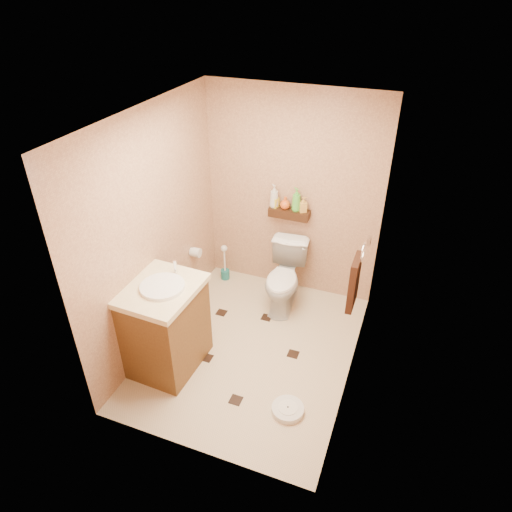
% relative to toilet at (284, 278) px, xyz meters
% --- Properties ---
extents(ground, '(2.50, 2.50, 0.00)m').
position_rel_toilet_xyz_m(ground, '(-0.07, -0.83, -0.37)').
color(ground, beige).
rests_on(ground, ground).
extents(wall_back, '(2.00, 0.04, 2.40)m').
position_rel_toilet_xyz_m(wall_back, '(-0.07, 0.42, 0.83)').
color(wall_back, tan).
rests_on(wall_back, ground).
extents(wall_front, '(2.00, 0.04, 2.40)m').
position_rel_toilet_xyz_m(wall_front, '(-0.07, -2.08, 0.83)').
color(wall_front, tan).
rests_on(wall_front, ground).
extents(wall_left, '(0.04, 2.50, 2.40)m').
position_rel_toilet_xyz_m(wall_left, '(-1.07, -0.83, 0.83)').
color(wall_left, tan).
rests_on(wall_left, ground).
extents(wall_right, '(0.04, 2.50, 2.40)m').
position_rel_toilet_xyz_m(wall_right, '(0.93, -0.83, 0.83)').
color(wall_right, tan).
rests_on(wall_right, ground).
extents(ceiling, '(2.00, 2.50, 0.02)m').
position_rel_toilet_xyz_m(ceiling, '(-0.07, -0.83, 2.03)').
color(ceiling, silver).
rests_on(ceiling, wall_back).
extents(wall_shelf, '(0.46, 0.14, 0.10)m').
position_rel_toilet_xyz_m(wall_shelf, '(-0.07, 0.34, 0.65)').
color(wall_shelf, '#371C0F').
rests_on(wall_shelf, wall_back).
extents(floor_accents, '(1.21, 1.30, 0.01)m').
position_rel_toilet_xyz_m(floor_accents, '(-0.05, -0.92, -0.37)').
color(floor_accents, black).
rests_on(floor_accents, ground).
extents(toilet, '(0.49, 0.77, 0.75)m').
position_rel_toilet_xyz_m(toilet, '(0.00, 0.00, 0.00)').
color(toilet, white).
rests_on(toilet, ground).
extents(vanity, '(0.66, 0.79, 1.07)m').
position_rel_toilet_xyz_m(vanity, '(-0.77, -1.29, 0.10)').
color(vanity, brown).
rests_on(vanity, ground).
extents(bathroom_scale, '(0.37, 0.37, 0.06)m').
position_rel_toilet_xyz_m(bathroom_scale, '(0.51, -1.45, -0.35)').
color(bathroom_scale, silver).
rests_on(bathroom_scale, ground).
extents(toilet_brush, '(0.11, 0.11, 0.49)m').
position_rel_toilet_xyz_m(toilet_brush, '(-0.85, 0.24, -0.20)').
color(toilet_brush, '#1B6D6F').
rests_on(toilet_brush, ground).
extents(towel_ring, '(0.12, 0.30, 0.76)m').
position_rel_toilet_xyz_m(towel_ring, '(0.84, -0.58, 0.57)').
color(towel_ring, silver).
rests_on(towel_ring, wall_right).
extents(toilet_paper, '(0.12, 0.11, 0.12)m').
position_rel_toilet_xyz_m(toilet_paper, '(-1.01, -0.18, 0.23)').
color(toilet_paper, silver).
rests_on(toilet_paper, wall_left).
extents(bottle_a, '(0.14, 0.14, 0.26)m').
position_rel_toilet_xyz_m(bottle_a, '(-0.26, 0.34, 0.83)').
color(bottle_a, beige).
rests_on(bottle_a, wall_shelf).
extents(bottle_b, '(0.10, 0.10, 0.17)m').
position_rel_toilet_xyz_m(bottle_b, '(-0.25, 0.34, 0.78)').
color(bottle_b, yellow).
rests_on(bottle_b, wall_shelf).
extents(bottle_c, '(0.15, 0.15, 0.14)m').
position_rel_toilet_xyz_m(bottle_c, '(-0.13, 0.34, 0.77)').
color(bottle_c, '#D75419').
rests_on(bottle_c, wall_shelf).
extents(bottle_d, '(0.14, 0.14, 0.26)m').
position_rel_toilet_xyz_m(bottle_d, '(0.00, 0.34, 0.83)').
color(bottle_d, green).
rests_on(bottle_d, wall_shelf).
extents(bottle_e, '(0.11, 0.11, 0.17)m').
position_rel_toilet_xyz_m(bottle_e, '(0.08, 0.34, 0.78)').
color(bottle_e, gold).
rests_on(bottle_e, wall_shelf).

